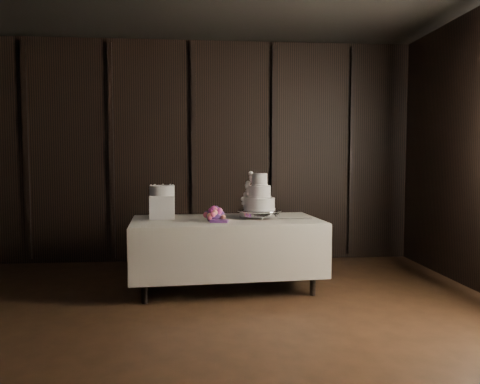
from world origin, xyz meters
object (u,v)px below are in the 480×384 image
(bouquet, at_px, (214,215))
(box_pedestal, at_px, (162,207))
(cake_stand, at_px, (259,214))
(wedding_cake, at_px, (257,196))
(small_cake, at_px, (162,190))
(display_table, at_px, (226,251))

(bouquet, xyz_separation_m, box_pedestal, (-0.55, 0.26, 0.06))
(cake_stand, distance_m, box_pedestal, 1.06)
(wedding_cake, bearing_deg, cake_stand, 50.71)
(cake_stand, bearing_deg, box_pedestal, 176.90)
(cake_stand, xyz_separation_m, bouquet, (-0.50, -0.20, 0.02))
(cake_stand, distance_m, bouquet, 0.54)
(small_cake, bearing_deg, bouquet, -24.90)
(box_pedestal, bearing_deg, wedding_cake, -4.12)
(display_table, bearing_deg, cake_stand, 4.48)
(bouquet, height_order, box_pedestal, box_pedestal)
(display_table, xyz_separation_m, box_pedestal, (-0.68, 0.11, 0.47))
(bouquet, bearing_deg, small_cake, 155.10)
(box_pedestal, height_order, small_cake, small_cake)
(cake_stand, relative_size, bouquet, 1.25)
(bouquet, bearing_deg, box_pedestal, 155.10)
(cake_stand, xyz_separation_m, wedding_cake, (-0.03, -0.02, 0.20))
(bouquet, height_order, small_cake, small_cake)
(cake_stand, distance_m, wedding_cake, 0.21)
(cake_stand, bearing_deg, small_cake, 176.90)
(display_table, relative_size, wedding_cake, 5.18)
(display_table, xyz_separation_m, wedding_cake, (0.34, 0.04, 0.59))
(wedding_cake, xyz_separation_m, box_pedestal, (-1.02, 0.07, -0.12))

